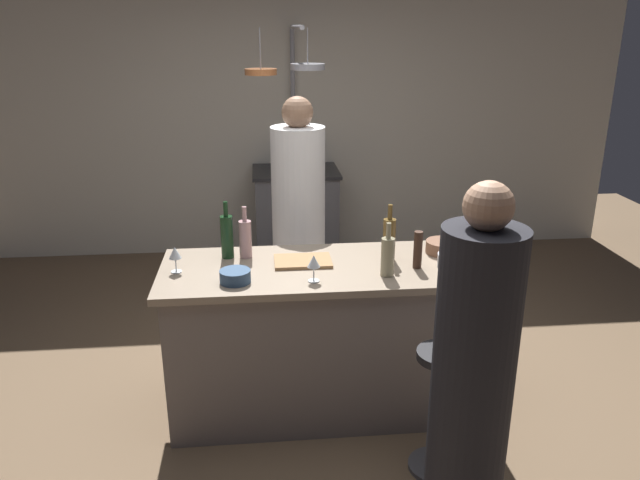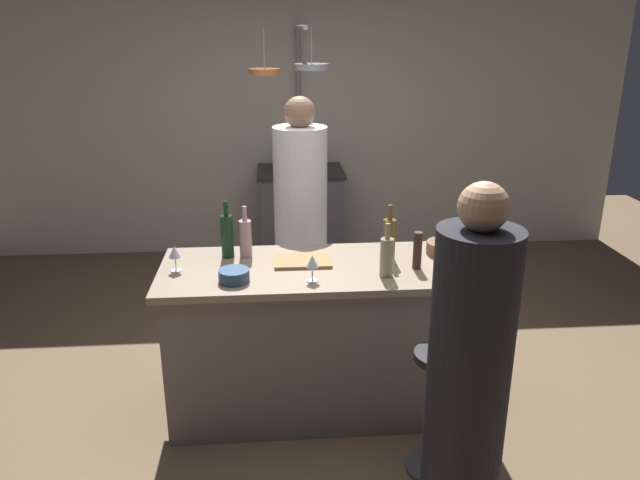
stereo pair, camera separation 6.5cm
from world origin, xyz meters
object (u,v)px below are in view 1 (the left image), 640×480
at_px(stove_range, 296,215).
at_px(bar_stool_right, 440,406).
at_px(chef, 299,232).
at_px(pepper_mill, 418,250).
at_px(wine_bottle_amber, 389,239).
at_px(wine_glass_near_left_guest, 447,259).
at_px(wine_glass_near_right_guest, 175,254).
at_px(mixing_bowl_wooden, 443,247).
at_px(wine_bottle_white, 388,256).
at_px(cutting_board, 303,261).
at_px(wine_bottle_red, 227,236).
at_px(guest_right, 472,384).
at_px(wine_bottle_rose, 245,238).
at_px(mixing_bowl_blue, 235,276).
at_px(wine_glass_by_chef, 314,263).
at_px(mixing_bowl_steel, 457,261).

height_order(stove_range, bar_stool_right, stove_range).
xyz_separation_m(chef, pepper_mill, (0.59, -0.98, 0.20)).
bearing_deg(wine_bottle_amber, wine_glass_near_left_guest, -48.96).
xyz_separation_m(bar_stool_right, wine_glass_near_right_guest, (-1.32, 0.61, 0.63)).
bearing_deg(stove_range, wine_bottle_amber, -80.90).
bearing_deg(mixing_bowl_wooden, chef, 136.45).
bearing_deg(wine_glass_near_left_guest, mixing_bowl_wooden, 75.99).
height_order(bar_stool_right, wine_bottle_white, wine_bottle_white).
bearing_deg(cutting_board, wine_bottle_red, 163.21).
xyz_separation_m(wine_glass_near_left_guest, wine_glass_near_right_guest, (-1.43, 0.22, 0.00)).
height_order(bar_stool_right, wine_glass_near_left_guest, wine_glass_near_left_guest).
xyz_separation_m(guest_right, wine_glass_near_left_guest, (0.11, 0.78, 0.25)).
xyz_separation_m(stove_range, cutting_board, (-0.11, -2.39, 0.46)).
distance_m(wine_bottle_white, wine_bottle_red, 0.93).
distance_m(wine_bottle_rose, mixing_bowl_blue, 0.38).
height_order(wine_bottle_rose, wine_glass_near_left_guest, wine_bottle_rose).
relative_size(chef, wine_glass_by_chef, 11.86).
bearing_deg(wine_glass_near_left_guest, mixing_bowl_steel, 53.70).
xyz_separation_m(guest_right, wine_bottle_white, (-0.19, 0.84, 0.26)).
relative_size(guest_right, cutting_board, 5.06).
height_order(bar_stool_right, mixing_bowl_steel, mixing_bowl_steel).
xyz_separation_m(wine_bottle_red, wine_glass_near_left_guest, (1.16, -0.42, -0.03)).
height_order(wine_bottle_white, wine_glass_near_right_guest, wine_bottle_white).
relative_size(stove_range, bar_stool_right, 1.31).
height_order(bar_stool_right, wine_bottle_amber, wine_bottle_amber).
xyz_separation_m(bar_stool_right, pepper_mill, (-0.01, 0.54, 0.63)).
distance_m(stove_range, wine_glass_near_left_guest, 2.81).
xyz_separation_m(chef, mixing_bowl_steel, (0.81, -0.99, 0.13)).
bearing_deg(bar_stool_right, wine_bottle_red, 142.50).
distance_m(wine_glass_by_chef, mixing_bowl_blue, 0.41).
bearing_deg(guest_right, wine_glass_near_left_guest, 81.74).
bearing_deg(wine_bottle_red, wine_bottle_white, -22.71).
relative_size(wine_glass_near_left_guest, wine_glass_near_right_guest, 1.00).
bearing_deg(wine_glass_near_right_guest, guest_right, -37.19).
bearing_deg(mixing_bowl_steel, wine_bottle_amber, 155.95).
bearing_deg(cutting_board, guest_right, -59.73).
bearing_deg(wine_glass_by_chef, guest_right, -53.64).
distance_m(pepper_mill, wine_bottle_rose, 0.98).
bearing_deg(wine_glass_near_left_guest, wine_bottle_amber, 131.04).
bearing_deg(mixing_bowl_wooden, wine_bottle_red, 177.65).
bearing_deg(mixing_bowl_blue, wine_glass_by_chef, -4.25).
relative_size(wine_bottle_red, wine_glass_near_right_guest, 2.28).
distance_m(guest_right, wine_glass_near_left_guest, 0.83).
distance_m(stove_range, mixing_bowl_blue, 2.72).
relative_size(stove_range, pepper_mill, 4.24).
relative_size(chef, wine_bottle_rose, 5.75).
height_order(wine_glass_near_right_guest, mixing_bowl_blue, wine_glass_near_right_guest).
bearing_deg(mixing_bowl_blue, chef, 69.57).
relative_size(wine_bottle_white, wine_glass_near_right_guest, 2.02).
xyz_separation_m(cutting_board, mixing_bowl_wooden, (0.83, 0.08, 0.03)).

